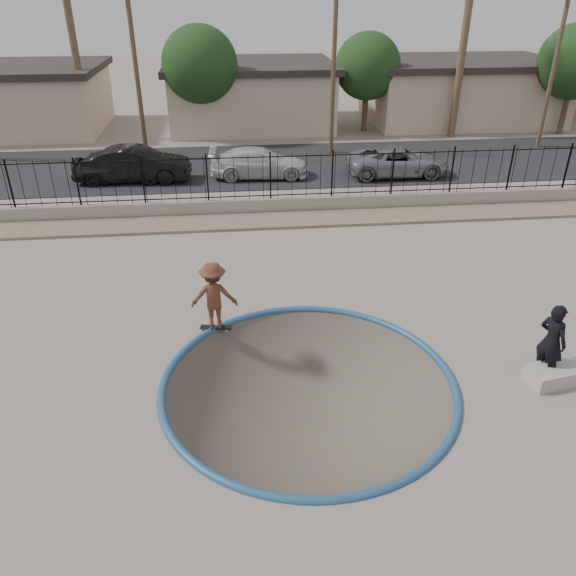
% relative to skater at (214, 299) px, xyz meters
% --- Properties ---
extents(ground, '(120.00, 120.00, 2.20)m').
position_rel_skater_xyz_m(ground, '(2.18, 10.40, -2.05)').
color(ground, slate).
rests_on(ground, ground).
extents(bowl_pit, '(6.84, 6.84, 1.80)m').
position_rel_skater_xyz_m(bowl_pit, '(2.18, -2.60, -0.95)').
color(bowl_pit, '#4A4038').
rests_on(bowl_pit, ground).
extents(coping_ring, '(7.04, 7.04, 0.20)m').
position_rel_skater_xyz_m(coping_ring, '(2.18, -2.60, -0.95)').
color(coping_ring, navy).
rests_on(coping_ring, ground).
extents(rock_strip, '(42.00, 1.60, 0.11)m').
position_rel_skater_xyz_m(rock_strip, '(2.18, 7.60, -0.90)').
color(rock_strip, '#8F775E').
rests_on(rock_strip, ground).
extents(retaining_wall, '(42.00, 0.45, 0.60)m').
position_rel_skater_xyz_m(retaining_wall, '(2.18, 8.70, -0.65)').
color(retaining_wall, gray).
rests_on(retaining_wall, ground).
extents(fence, '(40.00, 0.04, 1.80)m').
position_rel_skater_xyz_m(fence, '(2.18, 8.70, 0.55)').
color(fence, black).
rests_on(fence, retaining_wall).
extents(street, '(90.00, 8.00, 0.04)m').
position_rel_skater_xyz_m(street, '(2.18, 15.40, -0.94)').
color(street, black).
rests_on(street, ground).
extents(house_west, '(11.60, 8.60, 3.90)m').
position_rel_skater_xyz_m(house_west, '(-12.82, 24.90, 1.02)').
color(house_west, tan).
rests_on(house_west, ground).
extents(house_center, '(10.60, 8.60, 3.90)m').
position_rel_skater_xyz_m(house_center, '(2.18, 24.90, 1.02)').
color(house_center, tan).
rests_on(house_center, ground).
extents(house_east, '(12.60, 8.60, 3.90)m').
position_rel_skater_xyz_m(house_east, '(16.18, 24.90, 1.02)').
color(house_east, tan).
rests_on(house_east, ground).
extents(palm_mid, '(2.30, 2.30, 9.30)m').
position_rel_skater_xyz_m(palm_mid, '(-7.82, 22.40, 5.73)').
color(palm_mid, brown).
rests_on(palm_mid, ground).
extents(palm_right, '(2.30, 2.30, 10.30)m').
position_rel_skater_xyz_m(palm_right, '(14.18, 20.40, 6.37)').
color(palm_right, brown).
rests_on(palm_right, ground).
extents(utility_pole_left, '(1.70, 0.24, 9.00)m').
position_rel_skater_xyz_m(utility_pole_left, '(-3.82, 17.40, 3.75)').
color(utility_pole_left, '#473323').
rests_on(utility_pole_left, ground).
extents(utility_pole_mid, '(1.70, 0.24, 9.50)m').
position_rel_skater_xyz_m(utility_pole_mid, '(6.18, 17.40, 4.00)').
color(utility_pole_mid, '#473323').
rests_on(utility_pole_mid, ground).
extents(utility_pole_right, '(1.70, 0.24, 9.00)m').
position_rel_skater_xyz_m(utility_pole_right, '(18.18, 17.40, 3.75)').
color(utility_pole_right, '#473323').
rests_on(utility_pole_right, ground).
extents(street_tree_left, '(4.32, 4.32, 6.36)m').
position_rel_skater_xyz_m(street_tree_left, '(-0.82, 21.40, 3.24)').
color(street_tree_left, '#473323').
rests_on(street_tree_left, ground).
extents(street_tree_mid, '(3.96, 3.96, 5.83)m').
position_rel_skater_xyz_m(street_tree_mid, '(9.18, 22.40, 2.88)').
color(street_tree_mid, '#473323').
rests_on(street_tree_mid, ground).
extents(street_tree_right, '(4.32, 4.32, 6.36)m').
position_rel_skater_xyz_m(street_tree_right, '(21.18, 20.40, 3.24)').
color(street_tree_right, '#473323').
rests_on(street_tree_right, ground).
extents(skater, '(1.25, 0.74, 1.91)m').
position_rel_skater_xyz_m(skater, '(0.00, 0.00, 0.00)').
color(skater, brown).
rests_on(skater, ground).
extents(skateboard, '(0.89, 0.35, 0.07)m').
position_rel_skater_xyz_m(skateboard, '(0.00, -0.00, -0.89)').
color(skateboard, black).
rests_on(skateboard, ground).
extents(videographer, '(0.72, 0.84, 1.95)m').
position_rel_skater_xyz_m(videographer, '(7.85, -2.86, 0.02)').
color(videographer, black).
rests_on(videographer, ground).
extents(concrete_ledge, '(1.69, 0.96, 0.40)m').
position_rel_skater_xyz_m(concrete_ledge, '(8.12, -3.10, -0.75)').
color(concrete_ledge, '#A49E91').
rests_on(concrete_ledge, ground).
extents(car_a, '(4.41, 1.86, 1.49)m').
position_rel_skater_xyz_m(car_a, '(-4.48, 13.40, -0.17)').
color(car_a, black).
rests_on(car_a, street).
extents(car_b, '(4.93, 2.05, 1.59)m').
position_rel_skater_xyz_m(car_b, '(-3.69, 13.40, -0.12)').
color(car_b, black).
rests_on(car_b, street).
extents(car_c, '(4.79, 2.13, 1.37)m').
position_rel_skater_xyz_m(car_c, '(2.01, 13.40, -0.23)').
color(car_c, silver).
rests_on(car_c, street).
extents(car_d, '(4.92, 2.32, 1.36)m').
position_rel_skater_xyz_m(car_d, '(8.66, 12.95, -0.24)').
color(car_d, gray).
rests_on(car_d, street).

